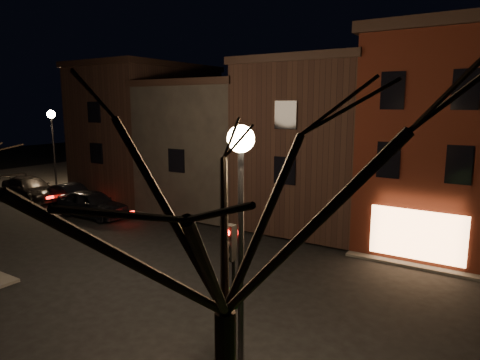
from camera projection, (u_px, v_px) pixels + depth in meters
name	position (u px, v px, depth m)	size (l,w,h in m)	color
ground	(196.00, 268.00, 18.67)	(120.00, 120.00, 0.00)	black
sidewalk_far_left	(166.00, 170.00, 45.88)	(30.00, 30.00, 0.12)	#2D2B28
corner_building	(439.00, 138.00, 21.30)	(6.50, 8.50, 10.50)	#45150C
row_building_a	(323.00, 142.00, 25.71)	(7.30, 10.30, 9.40)	black
row_building_b	(224.00, 144.00, 29.67)	(7.80, 10.30, 8.40)	black
row_building_c	(148.00, 130.00, 33.41)	(7.30, 10.30, 9.90)	black
street_lamp_near	(241.00, 189.00, 9.49)	(0.60, 0.60, 6.48)	black
street_lamp_far	(52.00, 129.00, 33.04)	(0.60, 0.60, 6.48)	black
traffic_signal	(231.00, 277.00, 10.63)	(0.58, 0.38, 4.05)	black
bare_tree_right	(224.00, 163.00, 6.56)	(6.40, 6.40, 8.50)	black
parked_car_a	(92.00, 204.00, 26.97)	(2.04, 5.06, 1.72)	black
parked_car_b	(72.00, 195.00, 30.12)	(1.58, 4.54, 1.49)	black
parked_car_c	(30.00, 189.00, 31.84)	(2.38, 5.86, 1.70)	black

